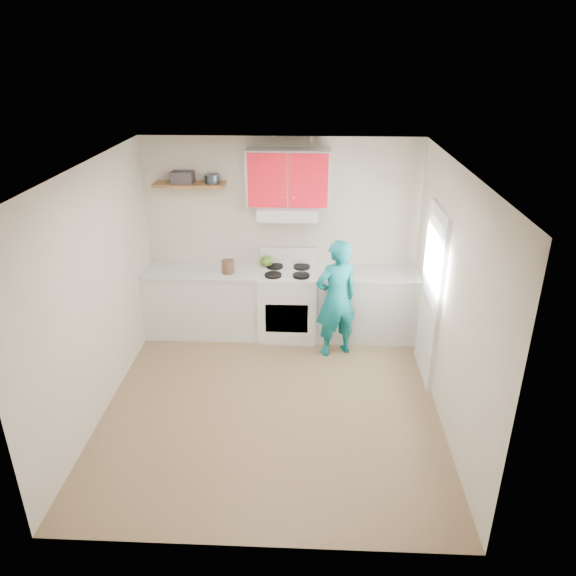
{
  "coord_description": "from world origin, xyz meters",
  "views": [
    {
      "loc": [
        0.4,
        -4.96,
        3.63
      ],
      "look_at": [
        0.15,
        0.55,
        1.15
      ],
      "focal_mm": 33.83,
      "sensor_mm": 36.0,
      "label": 1
    }
  ],
  "objects_px": {
    "tin": "(212,179)",
    "person": "(336,299)",
    "crock": "(228,267)",
    "kettle": "(267,261)",
    "stove": "(288,304)"
  },
  "relations": [
    {
      "from": "tin",
      "to": "crock",
      "type": "height_order",
      "value": "tin"
    },
    {
      "from": "crock",
      "to": "person",
      "type": "distance_m",
      "value": 1.47
    },
    {
      "from": "stove",
      "to": "person",
      "type": "height_order",
      "value": "person"
    },
    {
      "from": "crock",
      "to": "person",
      "type": "height_order",
      "value": "person"
    },
    {
      "from": "tin",
      "to": "person",
      "type": "distance_m",
      "value": 2.16
    },
    {
      "from": "kettle",
      "to": "tin",
      "type": "bearing_deg",
      "value": -179.35
    },
    {
      "from": "crock",
      "to": "person",
      "type": "relative_size",
      "value": 0.13
    },
    {
      "from": "stove",
      "to": "kettle",
      "type": "height_order",
      "value": "kettle"
    },
    {
      "from": "tin",
      "to": "crock",
      "type": "distance_m",
      "value": 1.14
    },
    {
      "from": "tin",
      "to": "crock",
      "type": "xyz_separation_m",
      "value": [
        0.19,
        -0.25,
        -1.1
      ]
    },
    {
      "from": "crock",
      "to": "person",
      "type": "bearing_deg",
      "value": -15.8
    },
    {
      "from": "kettle",
      "to": "person",
      "type": "xyz_separation_m",
      "value": [
        0.91,
        -0.65,
        -0.23
      ]
    },
    {
      "from": "tin",
      "to": "kettle",
      "type": "distance_m",
      "value": 1.29
    },
    {
      "from": "person",
      "to": "tin",
      "type": "bearing_deg",
      "value": -45.91
    },
    {
      "from": "person",
      "to": "kettle",
      "type": "bearing_deg",
      "value": -59.17
    }
  ]
}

